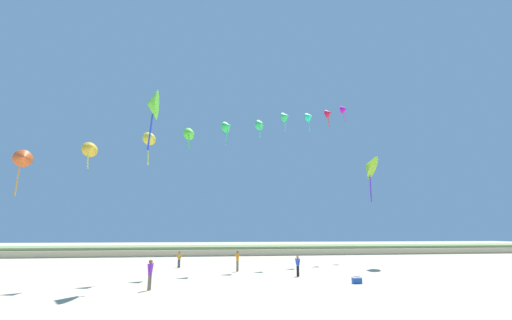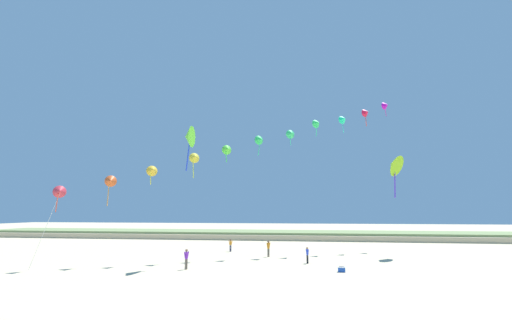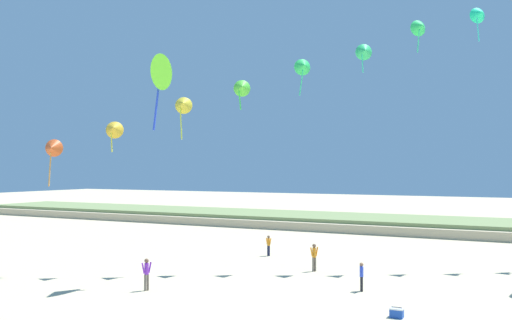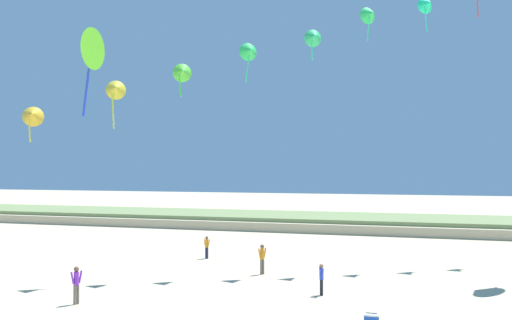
# 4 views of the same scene
# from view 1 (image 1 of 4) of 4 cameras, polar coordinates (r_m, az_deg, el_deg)

# --- Properties ---
(ground_plane) EXTENTS (240.00, 240.00, 0.00)m
(ground_plane) POSITION_cam_1_polar(r_m,az_deg,el_deg) (14.77, 14.13, -24.37)
(ground_plane) COLOR beige
(dune_ridge) EXTENTS (120.00, 11.98, 1.28)m
(dune_ridge) POSITION_cam_1_polar(r_m,az_deg,el_deg) (57.14, -3.77, -14.70)
(dune_ridge) COLOR #BFAE8B
(dune_ridge) RESTS_ON ground
(person_near_left) EXTENTS (0.53, 0.23, 1.53)m
(person_near_left) POSITION_cam_1_polar(r_m,az_deg,el_deg) (35.04, -12.69, -15.67)
(person_near_left) COLOR #282D4C
(person_near_left) RESTS_ON ground
(person_near_right) EXTENTS (0.34, 0.50, 1.53)m
(person_near_right) POSITION_cam_1_polar(r_m,az_deg,el_deg) (27.68, 6.97, -16.89)
(person_near_right) COLOR black
(person_near_right) RESTS_ON ground
(person_mid_center) EXTENTS (0.33, 0.58, 1.71)m
(person_mid_center) POSITION_cam_1_polar(r_m,az_deg,el_deg) (21.85, -17.23, -17.47)
(person_mid_center) COLOR #726656
(person_mid_center) RESTS_ON ground
(person_far_left) EXTENTS (0.41, 0.55, 1.74)m
(person_far_left) POSITION_cam_1_polar(r_m,az_deg,el_deg) (30.95, -3.11, -16.21)
(person_far_left) COLOR #726656
(person_far_left) RESTS_ON ground
(kite_banner_string) EXTENTS (35.81, 23.76, 20.67)m
(kite_banner_string) POSITION_cam_1_polar(r_m,az_deg,el_deg) (32.86, -4.43, 5.53)
(kite_banner_string) COLOR #C4303E
(large_kite_low_lead) EXTENTS (0.76, 2.09, 4.42)m
(large_kite_low_lead) POSITION_cam_1_polar(r_m,az_deg,el_deg) (25.34, -16.92, 8.81)
(large_kite_low_lead) COLOR #70E82A
(large_kite_mid_trail) EXTENTS (3.04, 3.11, 5.12)m
(large_kite_mid_trail) POSITION_cam_1_polar(r_m,az_deg,el_deg) (38.43, 18.34, -1.02)
(large_kite_mid_trail) COLOR #8ACE18
(beach_cooler) EXTENTS (0.58, 0.41, 0.46)m
(beach_cooler) POSITION_cam_1_polar(r_m,az_deg,el_deg) (24.68, 16.46, -18.66)
(beach_cooler) COLOR blue
(beach_cooler) RESTS_ON ground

